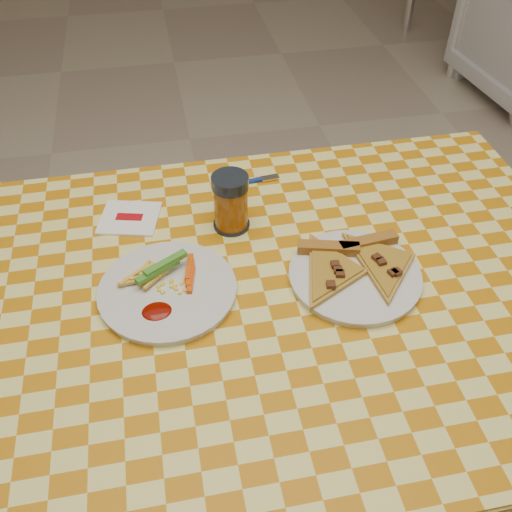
# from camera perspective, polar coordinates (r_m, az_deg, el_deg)

# --- Properties ---
(ground) EXTENTS (8.00, 8.00, 0.00)m
(ground) POSITION_cam_1_polar(r_m,az_deg,el_deg) (1.67, 0.54, -21.65)
(ground) COLOR beige
(ground) RESTS_ON ground
(table) EXTENTS (1.28, 0.88, 0.76)m
(table) POSITION_cam_1_polar(r_m,az_deg,el_deg) (1.09, 0.77, -6.21)
(table) COLOR white
(table) RESTS_ON ground
(plate_left) EXTENTS (0.31, 0.31, 0.01)m
(plate_left) POSITION_cam_1_polar(r_m,az_deg,el_deg) (1.04, -8.83, -3.48)
(plate_left) COLOR silver
(plate_left) RESTS_ON table
(plate_right) EXTENTS (0.28, 0.28, 0.01)m
(plate_right) POSITION_cam_1_polar(r_m,az_deg,el_deg) (1.07, 9.83, -2.04)
(plate_right) COLOR silver
(plate_right) RESTS_ON table
(fries_veggies) EXTENTS (0.16, 0.15, 0.04)m
(fries_veggies) POSITION_cam_1_polar(r_m,az_deg,el_deg) (1.04, -9.45, -2.37)
(fries_veggies) COLOR #F6B24E
(fries_veggies) RESTS_ON plate_left
(pizza_slices) EXTENTS (0.28, 0.25, 0.02)m
(pizza_slices) POSITION_cam_1_polar(r_m,az_deg,el_deg) (1.07, 9.83, -0.82)
(pizza_slices) COLOR #B88638
(pizza_slices) RESTS_ON plate_right
(drink_glass) EXTENTS (0.07, 0.07, 0.12)m
(drink_glass) POSITION_cam_1_polar(r_m,az_deg,el_deg) (1.13, -2.54, 5.36)
(drink_glass) COLOR black
(drink_glass) RESTS_ON table
(napkin) EXTENTS (0.14, 0.13, 0.01)m
(napkin) POSITION_cam_1_polar(r_m,az_deg,el_deg) (1.21, -12.53, 3.73)
(napkin) COLOR white
(napkin) RESTS_ON table
(fork) EXTENTS (0.13, 0.03, 0.01)m
(fork) POSITION_cam_1_polar(r_m,az_deg,el_deg) (1.28, -0.42, 7.52)
(fork) COLOR navy
(fork) RESTS_ON table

